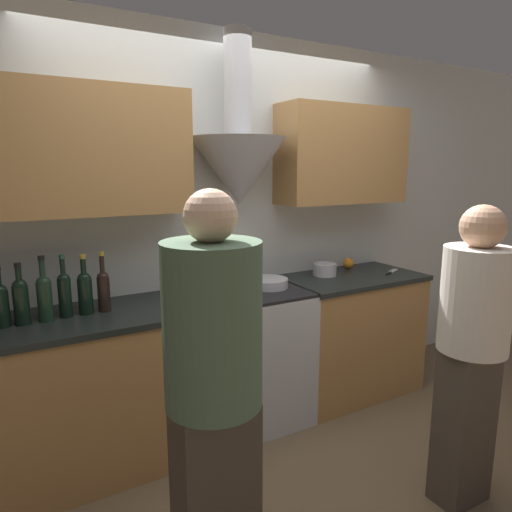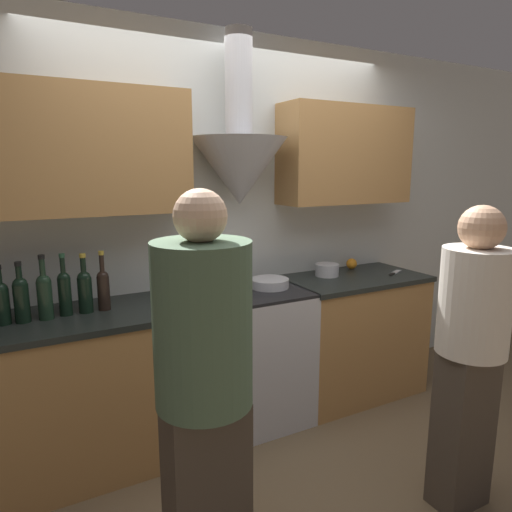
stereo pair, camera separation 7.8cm
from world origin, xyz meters
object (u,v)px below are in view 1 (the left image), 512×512
object	(u,v)px
wine_bottle_7	(65,292)
stock_pot	(226,283)
wine_bottle_4	(0,303)
wine_bottle_5	(21,299)
stove_range	(249,356)
wine_bottle_8	(85,290)
person_foreground_left	(214,392)
mixing_bowl	(269,283)
saucepan	(325,269)
person_foreground_right	(472,345)
wine_bottle_9	(104,288)
wine_bottle_6	(44,295)
orange_fruit	(348,263)

from	to	relation	value
wine_bottle_7	stock_pot	distance (m)	0.95
wine_bottle_4	wine_bottle_5	world-z (taller)	wine_bottle_5
stove_range	wine_bottle_8	size ratio (longest dim) A/B	2.76
wine_bottle_4	wine_bottle_7	xyz separation A→B (m)	(0.30, 0.01, 0.01)
person_foreground_left	mixing_bowl	bearing A→B (deg)	50.65
stove_range	saucepan	size ratio (longest dim) A/B	5.22
stove_range	person_foreground_right	xyz separation A→B (m)	(0.58, -1.22, 0.39)
stock_pot	saucepan	bearing A→B (deg)	7.44
wine_bottle_5	saucepan	xyz separation A→B (m)	(2.03, 0.09, -0.09)
wine_bottle_9	saucepan	distance (m)	1.62
wine_bottle_6	stock_pot	distance (m)	1.05
stock_pot	person_foreground_left	bearing A→B (deg)	-118.32
wine_bottle_6	mixing_bowl	bearing A→B (deg)	0.14
wine_bottle_5	person_foreground_left	bearing A→B (deg)	-63.53
mixing_bowl	wine_bottle_9	bearing A→B (deg)	178.96
wine_bottle_7	orange_fruit	size ratio (longest dim) A/B	4.05
wine_bottle_6	wine_bottle_8	xyz separation A→B (m)	(0.20, 0.02, -0.01)
stock_pot	wine_bottle_8	bearing A→B (deg)	177.16
wine_bottle_5	mixing_bowl	xyz separation A→B (m)	(1.49, 0.00, -0.10)
wine_bottle_5	mixing_bowl	bearing A→B (deg)	0.01
stock_pot	person_foreground_left	size ratio (longest dim) A/B	0.13
wine_bottle_5	wine_bottle_9	world-z (taller)	wine_bottle_9
wine_bottle_6	wine_bottle_7	xyz separation A→B (m)	(0.10, 0.02, -0.00)
stove_range	wine_bottle_9	world-z (taller)	wine_bottle_9
wine_bottle_9	stove_range	bearing A→B (deg)	-1.87
wine_bottle_6	wine_bottle_7	bearing A→B (deg)	12.43
saucepan	person_foreground_left	bearing A→B (deg)	-140.34
stove_range	wine_bottle_5	size ratio (longest dim) A/B	2.84
wine_bottle_7	wine_bottle_4	bearing A→B (deg)	-178.53
wine_bottle_7	person_foreground_left	size ratio (longest dim) A/B	0.21
wine_bottle_7	orange_fruit	xyz separation A→B (m)	(2.14, 0.17, -0.09)
wine_bottle_8	person_foreground_right	xyz separation A→B (m)	(1.59, -1.25, -0.20)
wine_bottle_9	stock_pot	world-z (taller)	wine_bottle_9
mixing_bowl	saucepan	world-z (taller)	saucepan
stove_range	mixing_bowl	size ratio (longest dim) A/B	3.56
wine_bottle_5	stock_pot	distance (m)	1.16
wine_bottle_7	mixing_bowl	distance (m)	1.28
wine_bottle_7	mixing_bowl	size ratio (longest dim) A/B	1.33
saucepan	person_foreground_left	world-z (taller)	person_foreground_left
wine_bottle_4	wine_bottle_5	xyz separation A→B (m)	(0.09, -0.01, 0.01)
wine_bottle_6	wine_bottle_8	size ratio (longest dim) A/B	1.05
stove_range	saucepan	xyz separation A→B (m)	(0.71, 0.10, 0.50)
wine_bottle_9	wine_bottle_7	bearing A→B (deg)	-179.83
wine_bottle_9	orange_fruit	distance (m)	1.94
stove_range	person_foreground_left	world-z (taller)	person_foreground_left
stock_pot	saucepan	world-z (taller)	stock_pot
wine_bottle_6	saucepan	distance (m)	1.93
wine_bottle_8	person_foreground_left	xyz separation A→B (m)	(0.25, -1.15, -0.15)
stock_pot	orange_fruit	bearing A→B (deg)	10.07
mixing_bowl	person_foreground_right	bearing A→B (deg)	-71.18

